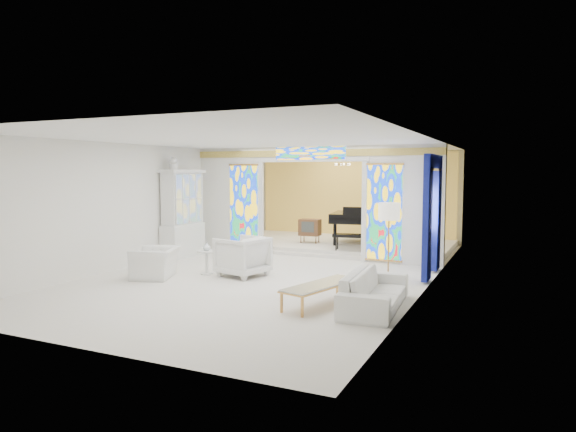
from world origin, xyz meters
The scene contains 24 objects.
floor centered at (0.00, 0.00, 0.00)m, with size 12.00×12.00×0.00m, color silver.
ceiling centered at (0.00, 0.00, 3.00)m, with size 7.00×12.00×0.02m, color white.
wall_back centered at (0.00, 6.00, 1.50)m, with size 7.00×0.02×3.00m, color silver.
wall_front centered at (0.00, -6.00, 1.50)m, with size 7.00×0.02×3.00m, color silver.
wall_left centered at (-3.50, 0.00, 1.50)m, with size 0.02×12.00×3.00m, color silver.
wall_right centered at (3.50, 0.00, 1.50)m, with size 0.02×12.00×3.00m, color silver.
partition_wall centered at (0.00, 2.00, 1.65)m, with size 7.00×0.22×3.00m.
stained_glass_left centered at (-2.03, 1.89, 1.30)m, with size 0.90×0.04×2.40m, color gold.
stained_glass_right centered at (2.03, 1.89, 1.30)m, with size 0.90×0.04×2.40m, color gold.
stained_glass_transom centered at (0.00, 1.89, 2.82)m, with size 2.00×0.04×0.34m, color gold.
alcove_platform centered at (0.00, 4.10, 0.09)m, with size 6.80×3.80×0.18m, color silver.
gold_curtain_back centered at (0.00, 5.88, 1.50)m, with size 6.70×0.10×2.90m, color #EAC651.
chandelier centered at (0.20, 4.00, 2.55)m, with size 0.48×0.48×0.30m, color #C08A43.
blue_drapes centered at (3.40, 0.70, 1.58)m, with size 0.14×1.85×2.65m.
china_cabinet centered at (-3.22, 0.60, 1.17)m, with size 0.56×1.46×2.72m.
armchair_left centered at (-2.10, -1.94, 0.33)m, with size 1.01×0.88×0.66m, color silver.
armchair_right centered at (-0.46, -0.98, 0.45)m, with size 0.95×0.98×0.89m, color silver.
sofa centered at (2.95, -2.42, 0.32)m, with size 2.16×0.85×0.63m, color white.
side_table centered at (-1.29, -1.15, 0.35)m, with size 0.51×0.51×0.54m.
vase centered at (-1.29, -1.15, 0.64)m, with size 0.18×0.18×0.19m, color white.
coffee_table centered at (2.05, -2.61, 0.35)m, with size 0.98×1.81×0.39m.
floor_lamp centered at (2.80, -0.86, 1.47)m, with size 0.49×0.49×1.72m.
grand_piano centered at (0.82, 4.10, 0.94)m, with size 1.94×2.99×1.12m.
tv_console centered at (-0.63, 3.44, 0.64)m, with size 0.64×0.46×0.71m.
Camera 1 is at (5.18, -10.86, 2.34)m, focal length 32.00 mm.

